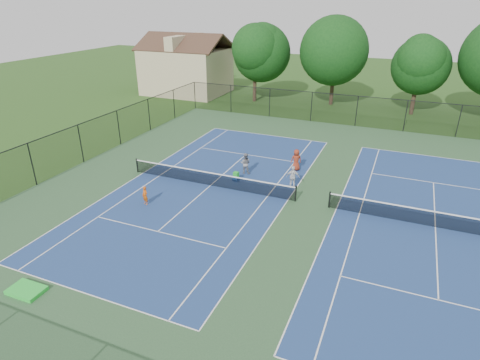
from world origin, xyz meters
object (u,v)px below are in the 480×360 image
at_px(clapboard_house, 186,69).
at_px(ball_hopper, 236,175).
at_px(tree_back_a, 255,50).
at_px(child_player, 145,196).
at_px(bystander_c, 296,160).
at_px(bystander_a, 293,177).
at_px(instructor, 245,163).
at_px(ball_crate, 236,179).
at_px(tree_back_b, 336,47).
at_px(tree_back_c, 420,63).

xyz_separation_m(clapboard_house, ball_hopper, (17.30, -23.62, -2.61)).
xyz_separation_m(tree_back_a, child_player, (3.53, -27.96, -5.44)).
relative_size(tree_back_a, bystander_c, 5.64).
bearing_deg(ball_hopper, bystander_a, 7.07).
xyz_separation_m(clapboard_house, instructor, (17.39, -22.13, -2.31)).
relative_size(tree_back_a, ball_crate, 22.74).
height_order(clapboard_house, ball_hopper, clapboard_house).
xyz_separation_m(tree_back_b, tree_back_c, (9.00, -1.00, -1.11)).
bearing_deg(child_player, ball_hopper, 73.25).
relative_size(tree_back_a, tree_back_b, 0.91).
xyz_separation_m(tree_back_a, instructor, (7.39, -21.13, -5.26)).
bearing_deg(clapboard_house, ball_crate, -53.77).
bearing_deg(clapboard_house, ball_hopper, -53.77).
distance_m(child_player, bystander_a, 9.65).
relative_size(bystander_a, bystander_c, 0.96).
bearing_deg(instructor, bystander_a, 157.39).
bearing_deg(tree_back_a, ball_hopper, -72.10).
height_order(tree_back_a, instructor, tree_back_a).
distance_m(clapboard_house, bystander_a, 31.47).
distance_m(bystander_a, ball_crate, 4.00).
bearing_deg(ball_hopper, instructor, 86.47).
relative_size(ball_crate, ball_hopper, 1.10).
relative_size(tree_back_c, ball_crate, 20.86).
xyz_separation_m(clapboard_house, bystander_a, (21.22, -23.13, -2.32)).
distance_m(bystander_c, ball_crate, 4.83).
distance_m(instructor, bystander_a, 3.95).
bearing_deg(instructor, tree_back_a, -78.67).
xyz_separation_m(tree_back_b, bystander_a, (2.22, -24.13, -5.82)).
distance_m(instructor, ball_crate, 1.62).
height_order(child_player, bystander_a, bystander_a).
distance_m(tree_back_b, child_player, 31.04).
relative_size(clapboard_house, child_player, 9.08).
relative_size(tree_back_c, bystander_a, 5.41).
height_order(bystander_a, ball_hopper, bystander_a).
height_order(tree_back_a, tree_back_c, tree_back_a).
xyz_separation_m(bystander_c, ball_hopper, (-3.31, -3.46, -0.33)).
height_order(tree_back_c, ball_hopper, tree_back_c).
height_order(child_player, ball_hopper, child_player).
height_order(tree_back_b, ball_hopper, tree_back_b).
distance_m(tree_back_a, instructor, 23.00).
height_order(tree_back_a, ball_hopper, tree_back_a).
bearing_deg(instructor, ball_crate, 78.52).
height_order(tree_back_a, ball_crate, tree_back_a).
relative_size(tree_back_c, bystander_c, 5.17).
bearing_deg(tree_back_b, tree_back_a, -167.47).
distance_m(tree_back_c, child_player, 32.74).
relative_size(clapboard_house, instructor, 6.93).
height_order(tree_back_c, bystander_c, tree_back_c).
height_order(tree_back_c, bystander_a, tree_back_c).
bearing_deg(ball_hopper, child_player, -125.24).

